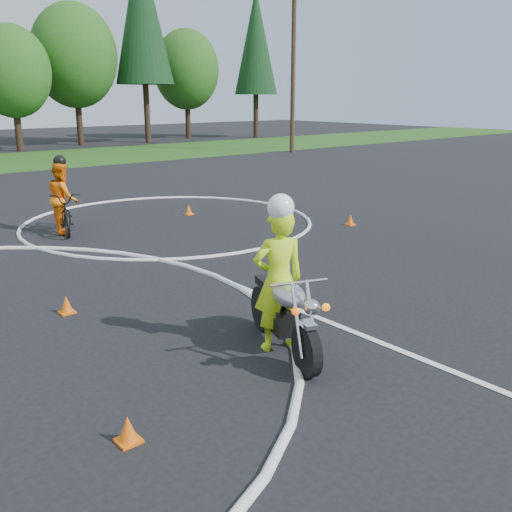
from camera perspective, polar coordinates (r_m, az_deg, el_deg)
primary_motorcycle at (r=7.89m, az=2.86°, el=-5.66°), size 1.10×2.19×1.20m
rider_primary_grp at (r=7.83m, az=2.27°, el=-2.01°), size 0.85×0.70×2.22m
rider_second_grp at (r=15.67m, az=-18.67°, el=4.79°), size 1.28×2.22×2.02m
traffic_cones at (r=10.23m, az=-5.83°, el=-3.32°), size 12.06×12.40×0.30m
treeline at (r=43.24m, az=-20.43°, el=18.96°), size 38.20×8.10×14.52m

